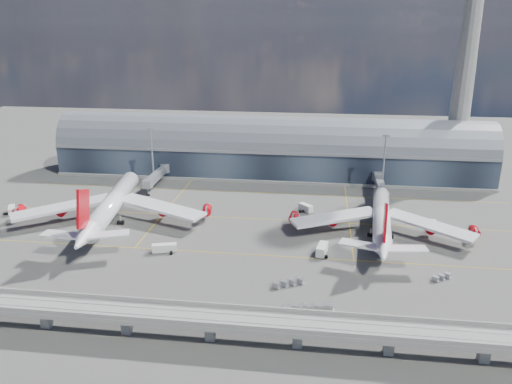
# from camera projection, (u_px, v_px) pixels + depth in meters

# --- Properties ---
(ground) EXTENTS (500.00, 500.00, 0.00)m
(ground) POSITION_uv_depth(u_px,v_px,m) (246.00, 241.00, 166.58)
(ground) COLOR #474744
(ground) RESTS_ON ground
(taxi_lines) EXTENTS (200.00, 80.12, 0.01)m
(taxi_lines) POSITION_uv_depth(u_px,v_px,m) (255.00, 217.00, 187.32)
(taxi_lines) COLOR gold
(taxi_lines) RESTS_ON ground
(terminal) EXTENTS (200.00, 30.00, 28.00)m
(terminal) POSITION_uv_depth(u_px,v_px,m) (270.00, 151.00, 236.08)
(terminal) COLOR #1C232F
(terminal) RESTS_ON ground
(control_tower) EXTENTS (19.00, 19.00, 103.00)m
(control_tower) POSITION_uv_depth(u_px,v_px,m) (466.00, 65.00, 217.32)
(control_tower) COLOR gray
(control_tower) RESTS_ON ground
(guideway) EXTENTS (220.00, 8.50, 7.20)m
(guideway) POSITION_uv_depth(u_px,v_px,m) (210.00, 319.00, 113.26)
(guideway) COLOR gray
(guideway) RESTS_ON ground
(floodlight_mast_left) EXTENTS (3.00, 0.70, 25.70)m
(floodlight_mast_left) POSITION_uv_depth(u_px,v_px,m) (152.00, 155.00, 219.91)
(floodlight_mast_left) COLOR gray
(floodlight_mast_left) RESTS_ON ground
(floodlight_mast_right) EXTENTS (3.00, 0.70, 25.70)m
(floodlight_mast_right) POSITION_uv_depth(u_px,v_px,m) (384.00, 163.00, 207.64)
(floodlight_mast_right) COLOR gray
(floodlight_mast_right) RESTS_ON ground
(airliner_left) EXTENTS (72.33, 76.09, 23.20)m
(airliner_left) POSITION_uv_depth(u_px,v_px,m) (111.00, 205.00, 179.93)
(airliner_left) COLOR white
(airliner_left) RESTS_ON ground
(airliner_right) EXTENTS (64.02, 66.93, 21.22)m
(airliner_right) POSITION_uv_depth(u_px,v_px,m) (381.00, 220.00, 169.75)
(airliner_right) COLOR white
(airliner_right) RESTS_ON ground
(jet_bridge_left) EXTENTS (4.40, 28.00, 7.25)m
(jet_bridge_left) POSITION_uv_depth(u_px,v_px,m) (157.00, 175.00, 220.59)
(jet_bridge_left) COLOR gray
(jet_bridge_left) RESTS_ON ground
(jet_bridge_right) EXTENTS (4.40, 32.00, 7.25)m
(jet_bridge_right) POSITION_uv_depth(u_px,v_px,m) (380.00, 185.00, 206.95)
(jet_bridge_right) COLOR gray
(jet_bridge_right) RESTS_ON ground
(service_truck_0) EXTENTS (4.90, 6.60, 2.64)m
(service_truck_0) POSITION_uv_depth(u_px,v_px,m) (12.00, 210.00, 190.27)
(service_truck_0) COLOR silver
(service_truck_0) RESTS_ON ground
(service_truck_1) EXTENTS (5.58, 3.28, 3.06)m
(service_truck_1) POSITION_uv_depth(u_px,v_px,m) (95.00, 222.00, 178.41)
(service_truck_1) COLOR silver
(service_truck_1) RESTS_ON ground
(service_truck_2) EXTENTS (8.03, 4.29, 2.80)m
(service_truck_2) POSITION_uv_depth(u_px,v_px,m) (164.00, 248.00, 157.96)
(service_truck_2) COLOR silver
(service_truck_2) RESTS_ON ground
(service_truck_3) EXTENTS (3.91, 7.25, 3.32)m
(service_truck_3) POSITION_uv_depth(u_px,v_px,m) (322.00, 250.00, 156.24)
(service_truck_3) COLOR silver
(service_truck_3) RESTS_ON ground
(service_truck_4) EXTENTS (3.31, 5.19, 2.78)m
(service_truck_4) POSITION_uv_depth(u_px,v_px,m) (432.00, 225.00, 175.83)
(service_truck_4) COLOR silver
(service_truck_4) RESTS_ON ground
(service_truck_5) EXTENTS (5.87, 5.97, 2.92)m
(service_truck_5) POSITION_uv_depth(u_px,v_px,m) (306.00, 208.00, 191.90)
(service_truck_5) COLOR silver
(service_truck_5) RESTS_ON ground
(cargo_train_0) EXTENTS (9.21, 5.69, 1.60)m
(cargo_train_0) POSITION_uv_depth(u_px,v_px,m) (289.00, 283.00, 138.00)
(cargo_train_0) COLOR gray
(cargo_train_0) RESTS_ON ground
(cargo_train_1) EXTENTS (13.58, 3.89, 1.79)m
(cargo_train_1) POSITION_uv_depth(u_px,v_px,m) (308.00, 308.00, 125.80)
(cargo_train_1) COLOR gray
(cargo_train_1) RESTS_ON ground
(cargo_train_2) EXTENTS (6.25, 4.74, 1.47)m
(cargo_train_2) POSITION_uv_depth(u_px,v_px,m) (441.00, 277.00, 141.35)
(cargo_train_2) COLOR gray
(cargo_train_2) RESTS_ON ground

